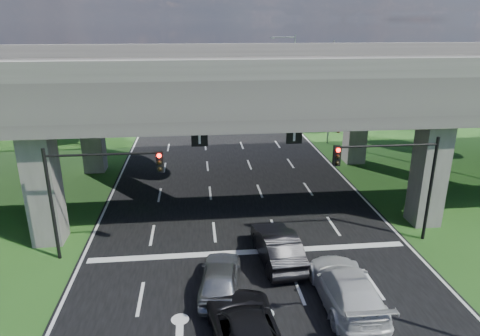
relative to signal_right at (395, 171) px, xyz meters
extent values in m
plane|color=#214817|center=(-7.82, -3.94, -4.19)|extent=(160.00, 160.00, 0.00)
cube|color=black|center=(-7.82, 6.06, -4.17)|extent=(18.00, 120.00, 0.03)
cube|color=#383533|center=(-7.82, 8.06, 3.81)|extent=(80.00, 15.00, 2.00)
cube|color=#5C5A55|center=(-7.82, 0.81, 5.31)|extent=(80.00, 0.50, 1.00)
cube|color=#5C5A55|center=(-7.82, 15.31, 5.31)|extent=(80.00, 0.50, 1.00)
cube|color=#5C5A55|center=(-18.82, 2.06, -0.69)|extent=(1.60, 1.60, 7.00)
cube|color=#5C5A55|center=(-18.82, 14.06, -0.69)|extent=(1.60, 1.60, 7.00)
cube|color=#5C5A55|center=(3.18, 2.06, -0.69)|extent=(1.60, 1.60, 7.00)
cube|color=#5C5A55|center=(3.18, 14.06, -0.69)|extent=(1.60, 1.60, 7.00)
cube|color=black|center=(-10.32, 1.06, 1.81)|extent=(0.85, 0.06, 0.85)
cube|color=black|center=(-5.32, 1.06, 1.81)|extent=(0.85, 0.06, 0.85)
cylinder|color=black|center=(2.18, 0.06, -1.19)|extent=(0.18, 0.18, 6.00)
cylinder|color=black|center=(-0.57, 0.06, 1.41)|extent=(5.50, 0.12, 0.12)
cube|color=black|center=(-3.32, -0.12, 1.01)|extent=(0.35, 0.28, 1.05)
sphere|color=#FF0C05|center=(-3.32, -0.28, 1.36)|extent=(0.22, 0.22, 0.22)
cylinder|color=black|center=(-17.82, 0.06, -1.19)|extent=(0.18, 0.18, 6.00)
cylinder|color=black|center=(-15.07, 0.06, 1.41)|extent=(5.50, 0.12, 0.12)
cube|color=black|center=(-12.32, -0.12, 1.01)|extent=(0.35, 0.28, 1.05)
sphere|color=#FF0C05|center=(-12.32, -0.28, 1.36)|extent=(0.22, 0.22, 0.22)
cylinder|color=gray|center=(2.68, 20.06, 0.81)|extent=(0.16, 0.16, 10.00)
cylinder|color=gray|center=(1.18, 20.06, 5.51)|extent=(3.00, 0.10, 0.10)
cube|color=gray|center=(-0.32, 20.06, 5.41)|extent=(0.60, 0.25, 0.18)
cylinder|color=gray|center=(2.68, 36.06, 0.81)|extent=(0.16, 0.16, 10.00)
cylinder|color=gray|center=(1.18, 36.06, 5.51)|extent=(3.00, 0.10, 0.10)
cube|color=gray|center=(-0.32, 36.06, 5.41)|extent=(0.60, 0.25, 0.18)
cylinder|color=black|center=(-21.82, 22.06, -2.54)|extent=(0.36, 0.36, 3.30)
sphere|color=#174D14|center=(-21.82, 22.06, 0.46)|extent=(4.50, 4.50, 4.50)
sphere|color=#174D14|center=(-21.42, 21.76, 1.81)|extent=(3.60, 3.60, 3.60)
sphere|color=#174D14|center=(-22.12, 22.46, -0.44)|extent=(3.30, 3.30, 3.30)
cylinder|color=black|center=(-24.82, 30.06, -2.76)|extent=(0.36, 0.36, 2.86)
sphere|color=#174D14|center=(-24.82, 30.06, -0.16)|extent=(3.90, 3.90, 3.90)
sphere|color=#174D14|center=(-24.42, 29.76, 1.01)|extent=(3.12, 3.12, 3.12)
sphere|color=#174D14|center=(-25.12, 30.46, -0.94)|extent=(2.86, 2.86, 2.86)
cylinder|color=black|center=(-20.82, 38.06, -2.43)|extent=(0.36, 0.36, 3.52)
sphere|color=#174D14|center=(-20.82, 38.06, 0.77)|extent=(4.80, 4.80, 4.80)
sphere|color=#174D14|center=(-20.42, 37.76, 2.21)|extent=(3.84, 3.84, 3.84)
sphere|color=#174D14|center=(-21.12, 38.46, -0.19)|extent=(3.52, 3.52, 3.52)
cylinder|color=black|center=(5.18, 24.06, -2.65)|extent=(0.36, 0.36, 3.08)
sphere|color=#174D14|center=(5.18, 24.06, 0.15)|extent=(4.20, 4.20, 4.20)
sphere|color=#174D14|center=(5.58, 23.76, 1.41)|extent=(3.36, 3.36, 3.36)
sphere|color=#174D14|center=(4.88, 24.46, -0.69)|extent=(3.08, 3.08, 3.08)
cylinder|color=black|center=(8.18, 32.06, -2.76)|extent=(0.36, 0.36, 2.86)
sphere|color=#174D14|center=(8.18, 32.06, -0.16)|extent=(3.90, 3.90, 3.90)
sphere|color=#174D14|center=(8.58, 31.76, 1.01)|extent=(3.12, 3.12, 3.12)
sphere|color=#174D14|center=(7.88, 32.46, -0.94)|extent=(2.86, 2.86, 2.86)
cylinder|color=black|center=(4.18, 40.06, -2.54)|extent=(0.36, 0.36, 3.30)
sphere|color=#174D14|center=(4.18, 40.06, 0.46)|extent=(4.50, 4.50, 4.50)
sphere|color=#174D14|center=(4.58, 39.76, 1.81)|extent=(3.60, 3.60, 3.60)
sphere|color=#174D14|center=(3.88, 40.46, -0.44)|extent=(3.30, 3.30, 3.30)
imported|color=#9EA0A5|center=(-9.62, -3.77, -3.40)|extent=(2.38, 4.65, 1.52)
imported|color=black|center=(-6.56, -1.42, -3.32)|extent=(2.14, 5.21, 1.68)
imported|color=silver|center=(-4.25, -5.25, -3.33)|extent=(2.34, 5.72, 1.66)
imported|color=black|center=(-8.89, -7.34, -3.39)|extent=(3.07, 5.71, 1.52)
camera|label=1|loc=(-10.49, -20.44, 7.64)|focal=32.00mm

